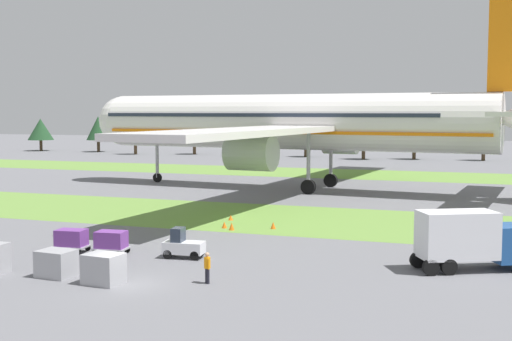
# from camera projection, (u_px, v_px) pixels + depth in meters

# --- Properties ---
(ground_plane) EXTENTS (400.00, 400.00, 0.00)m
(ground_plane) POSITION_uv_depth(u_px,v_px,m) (124.00, 284.00, 37.10)
(ground_plane) COLOR slate
(grass_strip_near) EXTENTS (320.00, 16.19, 0.01)m
(grass_strip_near) POSITION_uv_depth(u_px,v_px,m) (266.00, 217.00, 60.34)
(grass_strip_near) COLOR olive
(grass_strip_near) RESTS_ON ground
(grass_strip_far) EXTENTS (320.00, 16.19, 0.01)m
(grass_strip_far) POSITION_uv_depth(u_px,v_px,m) (359.00, 174.00, 102.06)
(grass_strip_far) COLOR olive
(grass_strip_far) RESTS_ON ground
(airliner) EXTENTS (58.97, 72.92, 23.02)m
(airliner) POSITION_uv_depth(u_px,v_px,m) (301.00, 122.00, 81.30)
(airliner) COLOR silver
(airliner) RESTS_ON ground
(baggage_tug) EXTENTS (2.73, 1.58, 1.97)m
(baggage_tug) POSITION_uv_depth(u_px,v_px,m) (183.00, 245.00, 43.65)
(baggage_tug) COLOR silver
(baggage_tug) RESTS_ON ground
(cargo_dolly_lead) EXTENTS (2.35, 1.74, 1.55)m
(cargo_dolly_lead) POSITION_uv_depth(u_px,v_px,m) (111.00, 241.00, 44.76)
(cargo_dolly_lead) COLOR #A3A3A8
(cargo_dolly_lead) RESTS_ON ground
(cargo_dolly_second) EXTENTS (2.35, 1.74, 1.55)m
(cargo_dolly_second) POSITION_uv_depth(u_px,v_px,m) (71.00, 239.00, 45.41)
(cargo_dolly_second) COLOR #A3A3A8
(cargo_dolly_second) RESTS_ON ground
(catering_truck) EXTENTS (7.24, 5.22, 3.58)m
(catering_truck) POSITION_uv_depth(u_px,v_px,m) (472.00, 238.00, 40.18)
(catering_truck) COLOR #1E4C8E
(catering_truck) RESTS_ON ground
(ground_crew_marshaller) EXTENTS (0.40, 0.45, 1.74)m
(ground_crew_marshaller) POSITION_uv_depth(u_px,v_px,m) (207.00, 267.00, 37.16)
(ground_crew_marshaller) COLOR black
(ground_crew_marshaller) RESTS_ON ground
(ground_crew_loader) EXTENTS (0.36, 0.56, 1.74)m
(ground_crew_loader) POSITION_uv_depth(u_px,v_px,m) (444.00, 244.00, 43.39)
(ground_crew_loader) COLOR black
(ground_crew_loader) RESTS_ON ground
(uld_container_2) EXTENTS (2.13, 1.77, 1.68)m
(uld_container_2) POSITION_uv_depth(u_px,v_px,m) (104.00, 269.00, 37.07)
(uld_container_2) COLOR #A3A3A8
(uld_container_2) RESTS_ON ground
(uld_container_3) EXTENTS (2.12, 1.75, 1.54)m
(uld_container_3) POSITION_uv_depth(u_px,v_px,m) (56.00, 263.00, 38.68)
(uld_container_3) COLOR #A3A3A8
(uld_container_3) RESTS_ON ground
(taxiway_marker_0) EXTENTS (0.44, 0.44, 0.45)m
(taxiway_marker_0) POSITION_uv_depth(u_px,v_px,m) (231.00, 218.00, 58.83)
(taxiway_marker_0) COLOR orange
(taxiway_marker_0) RESTS_ON ground
(taxiway_marker_1) EXTENTS (0.44, 0.44, 0.53)m
(taxiway_marker_1) POSITION_uv_depth(u_px,v_px,m) (224.00, 225.00, 54.87)
(taxiway_marker_1) COLOR orange
(taxiway_marker_1) RESTS_ON ground
(taxiway_marker_2) EXTENTS (0.44, 0.44, 0.56)m
(taxiway_marker_2) POSITION_uv_depth(u_px,v_px,m) (273.00, 225.00, 54.53)
(taxiway_marker_2) COLOR orange
(taxiway_marker_2) RESTS_ON ground
(taxiway_marker_3) EXTENTS (0.44, 0.44, 0.62)m
(taxiway_marker_3) POSITION_uv_depth(u_px,v_px,m) (232.00, 226.00, 53.92)
(taxiway_marker_3) COLOR orange
(taxiway_marker_3) RESTS_ON ground
(distant_tree_line) EXTENTS (172.73, 10.53, 11.97)m
(distant_tree_line) POSITION_uv_depth(u_px,v_px,m) (393.00, 126.00, 133.82)
(distant_tree_line) COLOR #4C3823
(distant_tree_line) RESTS_ON ground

